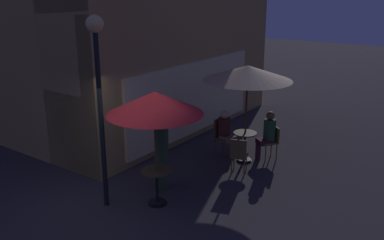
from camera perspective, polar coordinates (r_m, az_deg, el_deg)
ground_plane at (r=8.79m, az=-10.67°, el=-12.51°), size 60.00×60.00×0.00m
cafe_building at (r=12.96m, az=-13.41°, el=14.83°), size 8.35×9.01×7.73m
street_lamp_near_corner at (r=8.27m, az=-12.53°, el=6.03°), size 0.33×0.33×3.87m
cafe_table_0 at (r=8.86m, az=-4.75°, el=-8.20°), size 0.64×0.64×0.77m
cafe_table_1 at (r=11.03m, az=7.12°, el=-3.02°), size 0.60×0.60×0.78m
patio_umbrella_0 at (r=8.28m, az=-5.03°, el=2.23°), size 1.92×1.92×2.42m
patio_umbrella_1 at (r=10.54m, az=7.49°, el=6.24°), size 2.22×2.22×2.52m
cafe_chair_0 at (r=11.44m, az=3.97°, el=-1.78°), size 0.44×0.44×0.98m
cafe_chair_1 at (r=10.22m, az=6.31°, el=-4.49°), size 0.49×0.49×0.92m
cafe_chair_2 at (r=11.33m, az=10.70°, el=-2.53°), size 0.55×0.55×0.87m
patron_seated_0 at (r=11.32m, az=4.55°, el=-1.35°), size 0.38×0.53×1.24m
patron_seated_1 at (r=11.21m, az=10.14°, el=-1.66°), size 0.51×0.48×1.30m
patron_standing_2 at (r=9.38m, az=-4.10°, el=-4.07°), size 0.31×0.31×1.78m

